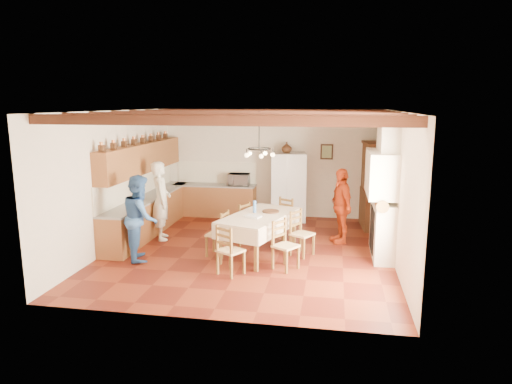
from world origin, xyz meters
TOP-DOWN VIEW (x-y plane):
  - floor at (0.00, 0.00)m, footprint 6.00×6.50m
  - ceiling at (0.00, 0.00)m, footprint 6.00×6.50m
  - wall_back at (0.00, 3.26)m, footprint 6.00×0.02m
  - wall_front at (0.00, -3.26)m, footprint 6.00×0.02m
  - wall_left at (-3.01, 0.00)m, footprint 0.02×6.50m
  - wall_right at (3.01, 0.00)m, footprint 0.02×6.50m
  - ceiling_beams at (0.00, 0.00)m, footprint 6.00×6.30m
  - lower_cabinets_left at (-2.70, 1.05)m, footprint 0.60×4.30m
  - lower_cabinets_back at (-1.55, 2.95)m, footprint 2.30×0.60m
  - countertop_left at (-2.70, 1.05)m, footprint 0.62×4.30m
  - countertop_back at (-1.55, 2.95)m, footprint 2.34×0.62m
  - backsplash_left at (-2.98, 1.05)m, footprint 0.03×4.30m
  - backsplash_back at (-1.55, 3.23)m, footprint 2.30×0.03m
  - upper_cabinets at (-2.83, 1.05)m, footprint 0.35×4.20m
  - fireplace at (2.72, 0.20)m, footprint 0.56×1.60m
  - wall_picture at (1.55, 3.23)m, footprint 0.34×0.03m
  - refrigerator at (0.55, 2.82)m, footprint 1.02×0.88m
  - hutch at (2.75, 2.44)m, footprint 0.60×1.24m
  - dining_table at (0.25, -0.21)m, footprint 1.60×2.22m
  - chandelier at (0.25, -0.21)m, footprint 0.47×0.47m
  - chair_left_near at (-0.60, -0.40)m, footprint 0.46×0.48m
  - chair_left_far at (-0.34, 0.50)m, footprint 0.54×0.55m
  - chair_right_near at (0.90, -0.95)m, footprint 0.57×0.57m
  - chair_right_far at (1.15, -0.09)m, footprint 0.56×0.57m
  - chair_end_near at (-0.08, -1.40)m, footprint 0.57×0.56m
  - chair_end_far at (0.58, 1.06)m, footprint 0.57×0.56m
  - person_man at (-2.19, 0.53)m, footprint 0.66×0.79m
  - person_woman_blue at (-2.08, -0.87)m, footprint 0.95×1.05m
  - person_woman_red at (1.95, 1.00)m, footprint 0.74×1.09m
  - microwave at (-0.84, 2.95)m, footprint 0.61×0.44m
  - fridge_vase at (0.49, 2.82)m, footprint 0.33×0.33m

SIDE VIEW (x-z plane):
  - floor at x=0.00m, z-range -0.02..0.00m
  - lower_cabinets_left at x=-2.70m, z-range 0.00..0.86m
  - lower_cabinets_back at x=-1.55m, z-range 0.00..0.86m
  - chair_left_near at x=-0.60m, z-range 0.00..0.96m
  - chair_left_far at x=-0.34m, z-range 0.00..0.96m
  - chair_right_near at x=0.90m, z-range 0.00..0.96m
  - chair_right_far at x=1.15m, z-range 0.00..0.96m
  - chair_end_near at x=-0.08m, z-range 0.00..0.96m
  - chair_end_far at x=0.58m, z-range 0.00..0.96m
  - dining_table at x=0.25m, z-range 0.35..1.22m
  - person_woman_red at x=1.95m, z-range 0.00..1.72m
  - person_woman_blue at x=-2.08m, z-range 0.00..1.75m
  - countertop_left at x=-2.70m, z-range 0.86..0.90m
  - countertop_back at x=-1.55m, z-range 0.86..0.90m
  - person_man at x=-2.19m, z-range 0.00..1.84m
  - refrigerator at x=0.55m, z-range 0.00..1.84m
  - microwave at x=-0.84m, z-range 0.90..1.22m
  - hutch at x=2.75m, z-range 0.00..2.19m
  - backsplash_left at x=-2.98m, z-range 0.90..1.50m
  - backsplash_back at x=-1.55m, z-range 0.90..1.50m
  - fireplace at x=2.72m, z-range 0.00..2.80m
  - wall_back at x=0.00m, z-range 0.00..3.00m
  - wall_front at x=0.00m, z-range 0.00..3.00m
  - wall_left at x=-3.01m, z-range 0.00..3.00m
  - wall_right at x=3.01m, z-range 0.00..3.00m
  - upper_cabinets at x=-2.83m, z-range 1.50..2.20m
  - wall_picture at x=1.55m, z-range 1.64..2.06m
  - fridge_vase at x=0.49m, z-range 1.84..2.14m
  - chandelier at x=0.25m, z-range 2.23..2.27m
  - ceiling_beams at x=0.00m, z-range 2.83..2.99m
  - ceiling at x=0.00m, z-range 3.00..3.02m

